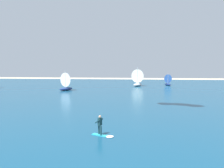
% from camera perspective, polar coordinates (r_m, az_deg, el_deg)
% --- Properties ---
extents(ocean, '(160.00, 90.00, 0.10)m').
position_cam_1_polar(ocean, '(54.38, 4.14, -1.66)').
color(ocean, navy).
rests_on(ocean, ground).
extents(kitesurfer, '(2.01, 1.32, 1.67)m').
position_cam_1_polar(kitesurfer, '(19.58, -2.48, -10.72)').
color(kitesurfer, '#26B2CC').
rests_on(kitesurfer, ocean).
extents(sailboat_leading, '(2.89, 3.23, 3.63)m').
position_cam_1_polar(sailboat_leading, '(70.97, 13.20, 1.05)').
color(sailboat_leading, navy).
rests_on(sailboat_leading, ocean).
extents(sailboat_trailing, '(4.23, 4.73, 5.31)m').
position_cam_1_polar(sailboat_trailing, '(66.84, 6.50, 1.60)').
color(sailboat_trailing, silver).
rests_on(sailboat_trailing, ocean).
extents(sailboat_center_horizon, '(3.71, 4.16, 4.63)m').
position_cam_1_polar(sailboat_center_horizon, '(55.79, -10.72, 0.67)').
color(sailboat_center_horizon, navy).
rests_on(sailboat_center_horizon, ocean).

